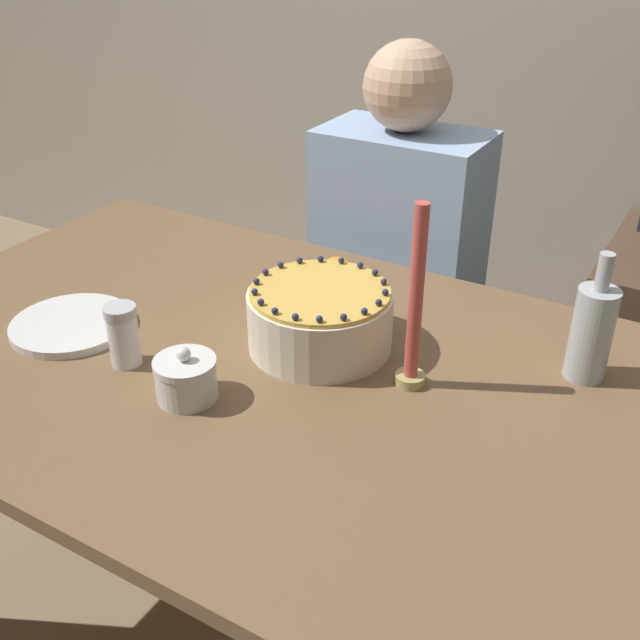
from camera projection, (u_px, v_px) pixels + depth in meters
name	position (u px, v px, depth m)	size (l,w,h in m)	color
ground_plane	(287.00, 633.00, 1.69)	(12.00, 12.00, 0.00)	#8C7556
dining_table	(279.00, 408.00, 1.38)	(1.65, 0.96, 0.73)	brown
cake	(320.00, 318.00, 1.36)	(0.26, 0.26, 0.13)	#EFE5CC
sugar_bowl	(186.00, 378.00, 1.22)	(0.10, 0.10, 0.10)	silver
sugar_shaker	(123.00, 335.00, 1.30)	(0.06, 0.06, 0.11)	white
plate_stack	(72.00, 325.00, 1.44)	(0.23, 0.23, 0.02)	silver
candle	(415.00, 314.00, 1.21)	(0.05, 0.05, 0.33)	tan
bottle	(592.00, 332.00, 1.25)	(0.07, 0.07, 0.23)	#B2B7BC
orange_fruit_0	(337.00, 275.00, 1.55)	(0.08, 0.08, 0.08)	orange
person_man_blue_shirt	(395.00, 303.00, 1.98)	(0.40, 0.34, 1.18)	#595960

